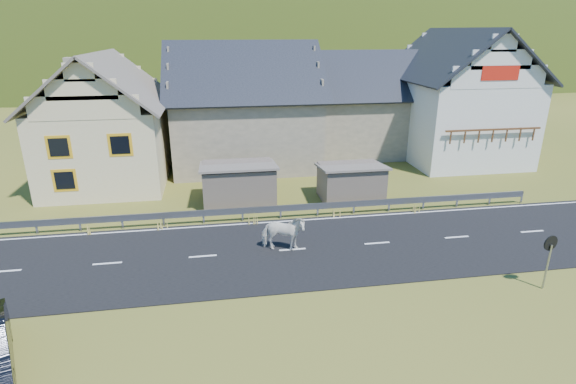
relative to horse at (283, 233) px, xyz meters
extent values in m
plane|color=#494F1A|center=(0.43, -0.02, -0.88)|extent=(160.00, 160.00, 0.00)
cube|color=black|center=(0.43, -0.02, -0.86)|extent=(60.00, 7.00, 0.04)
cube|color=silver|center=(0.43, -0.02, -0.83)|extent=(60.00, 6.60, 0.01)
cube|color=#93969B|center=(0.43, 3.66, -0.30)|extent=(28.00, 0.08, 0.34)
cube|color=#93969B|center=(-11.57, 3.68, -0.53)|extent=(0.10, 0.06, 0.70)
cube|color=#93969B|center=(-9.57, 3.68, -0.53)|extent=(0.10, 0.06, 0.70)
cube|color=#93969B|center=(-7.57, 3.68, -0.53)|extent=(0.10, 0.06, 0.70)
cube|color=#93969B|center=(-5.57, 3.68, -0.53)|extent=(0.10, 0.06, 0.70)
cube|color=#93969B|center=(-3.57, 3.68, -0.53)|extent=(0.10, 0.06, 0.70)
cube|color=#93969B|center=(-1.57, 3.68, -0.53)|extent=(0.10, 0.06, 0.70)
cube|color=#93969B|center=(0.43, 3.68, -0.53)|extent=(0.10, 0.06, 0.70)
cube|color=#93969B|center=(2.43, 3.68, -0.53)|extent=(0.10, 0.06, 0.70)
cube|color=#93969B|center=(4.43, 3.68, -0.53)|extent=(0.10, 0.06, 0.70)
cube|color=#93969B|center=(6.43, 3.68, -0.53)|extent=(0.10, 0.06, 0.70)
cube|color=#93969B|center=(8.43, 3.68, -0.53)|extent=(0.10, 0.06, 0.70)
cube|color=#93969B|center=(10.43, 3.68, -0.53)|extent=(0.10, 0.06, 0.70)
cube|color=#93969B|center=(12.43, 3.68, -0.53)|extent=(0.10, 0.06, 0.70)
cube|color=#93969B|center=(14.43, 3.68, -0.53)|extent=(0.10, 0.06, 0.70)
cube|color=#716154|center=(-1.57, 6.48, 0.22)|extent=(4.30, 3.30, 2.40)
cube|color=#716154|center=(4.93, 5.98, 0.12)|extent=(3.80, 2.90, 2.20)
cube|color=beige|center=(-9.57, 11.98, 1.62)|extent=(7.00, 9.00, 5.00)
cube|color=gold|center=(-11.17, 7.48, 2.52)|extent=(1.30, 0.12, 1.30)
cube|color=gold|center=(-7.97, 7.48, 2.52)|extent=(1.30, 0.12, 1.30)
cube|color=gold|center=(-11.17, 7.48, 0.62)|extent=(1.30, 0.12, 1.30)
cube|color=gray|center=(-11.57, 13.48, 5.68)|extent=(0.70, 0.70, 2.40)
cube|color=gray|center=(-0.57, 14.98, 1.62)|extent=(10.00, 9.00, 5.00)
cube|color=gray|center=(9.43, 16.98, 1.42)|extent=(9.00, 8.00, 4.60)
cube|color=silver|center=(15.43, 13.98, 2.12)|extent=(8.00, 10.00, 6.00)
cube|color=red|center=(15.43, 8.95, 5.92)|extent=(2.60, 0.06, 0.90)
cube|color=brown|center=(15.43, 8.73, 2.32)|extent=(6.80, 0.12, 0.12)
ellipsoid|color=#233A0D|center=(5.43, 179.98, -20.88)|extent=(440.00, 280.00, 260.00)
ellipsoid|color=black|center=(-54.57, 109.98, 5.12)|extent=(76.00, 50.00, 28.00)
imported|color=white|center=(0.00, 0.00, 0.00)|extent=(1.38, 2.15, 1.68)
cylinder|color=#93969B|center=(9.41, -4.71, 0.05)|extent=(0.07, 0.07, 1.86)
cylinder|color=black|center=(9.41, -4.64, 1.03)|extent=(0.61, 0.14, 0.61)
cylinder|color=white|center=(9.41, -4.60, 1.03)|extent=(0.52, 0.11, 0.52)
camera|label=1|loc=(-2.70, -17.94, 8.52)|focal=28.00mm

